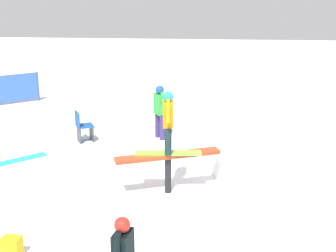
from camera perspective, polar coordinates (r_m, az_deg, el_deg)
name	(u,v)px	position (r m, az deg, el deg)	size (l,w,h in m)	color
ground_plane	(168,192)	(10.04, 0.00, -8.05)	(60.00, 60.00, 0.00)	white
rail_feature	(168,160)	(9.76, 0.00, -4.18)	(2.18, 1.10, 0.87)	black
snow_kicker_ramp	(259,167)	(10.68, 11.08, -4.94)	(1.80, 1.50, 0.64)	white
main_rider_on_rail	(168,124)	(9.50, 0.00, 0.29)	(1.40, 0.72, 1.32)	#89CE39
bystander_green	(160,109)	(13.22, -1.00, 2.06)	(0.46, 0.64, 1.54)	#3E2E67
loose_snowboard_cyan	(17,160)	(12.35, -17.90, -3.99)	(1.50, 0.28, 0.02)	#27B8D3
loose_snowboard_white	(217,124)	(14.89, 5.95, 0.26)	(1.24, 0.28, 0.02)	white
folding_chair	(83,127)	(13.26, -10.31, -0.18)	(0.60, 0.60, 0.88)	#3F3F44
backpack_on_snow	(12,247)	(8.17, -18.52, -13.82)	(0.30, 0.22, 0.34)	yellow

